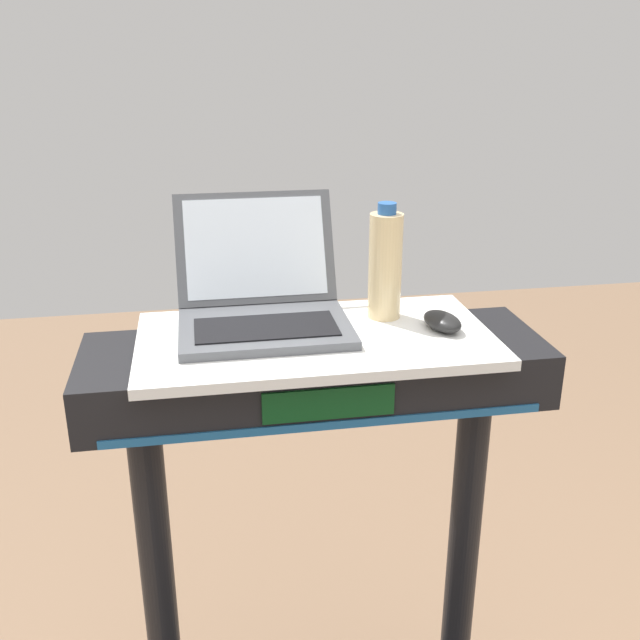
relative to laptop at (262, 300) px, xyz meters
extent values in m
cylinder|color=black|center=(-0.25, -0.08, -0.60)|extent=(0.07, 0.07, 0.84)
cylinder|color=black|center=(0.43, -0.08, -0.60)|extent=(0.07, 0.07, 0.84)
cube|color=black|center=(0.09, -0.08, -0.12)|extent=(0.90, 0.28, 0.11)
cube|color=#0C3F19|center=(0.09, -0.22, -0.12)|extent=(0.24, 0.01, 0.06)
cube|color=#1E598C|center=(0.09, -0.22, -0.17)|extent=(0.81, 0.00, 0.02)
cube|color=white|center=(0.09, -0.08, -0.06)|extent=(0.68, 0.36, 0.02)
cube|color=#515459|center=(0.00, -0.05, -0.04)|extent=(0.33, 0.24, 0.02)
cube|color=black|center=(0.00, -0.07, -0.03)|extent=(0.27, 0.13, 0.00)
cube|color=#515459|center=(0.00, 0.11, 0.08)|extent=(0.33, 0.11, 0.22)
cube|color=white|center=(0.00, 0.11, 0.08)|extent=(0.29, 0.09, 0.19)
ellipsoid|color=black|center=(0.34, -0.10, -0.03)|extent=(0.08, 0.11, 0.03)
cylinder|color=beige|center=(0.25, -0.01, 0.06)|extent=(0.07, 0.07, 0.21)
cylinder|color=#2659A5|center=(0.25, -0.01, 0.18)|extent=(0.04, 0.04, 0.02)
camera|label=1|loc=(-0.12, -1.36, 0.48)|focal=40.75mm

